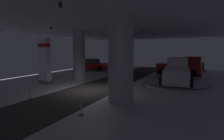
{
  "coord_description": "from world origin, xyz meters",
  "views": [
    {
      "loc": [
        7.98,
        -12.04,
        3.37
      ],
      "look_at": [
        0.51,
        3.29,
        1.4
      ],
      "focal_mm": 27.94,
      "sensor_mm": 36.0,
      "label": 1
    }
  ],
  "objects_px": {
    "display_platform_deep_right": "(191,70)",
    "visitor_walking_near": "(121,74)",
    "brand_sign_pylon": "(45,60)",
    "column_right": "(121,60)",
    "display_platform_far_right": "(178,75)",
    "display_platform_far_left": "(93,71)",
    "pickup_truck_deep_left": "(117,61)",
    "display_car_deep_right": "(191,65)",
    "display_platform_mid_right": "(176,84)",
    "pickup_truck_mid_right": "(177,72)",
    "display_car_far_left": "(93,65)",
    "visitor_walking_far": "(132,68)",
    "column_left": "(79,56)",
    "pickup_truck_far_right": "(181,67)",
    "display_platform_deep_left": "(117,66)"
  },
  "relations": [
    {
      "from": "display_platform_deep_right",
      "to": "display_platform_mid_right",
      "type": "distance_m",
      "value": 14.04
    },
    {
      "from": "pickup_truck_far_right",
      "to": "display_platform_mid_right",
      "type": "distance_m",
      "value": 6.76
    },
    {
      "from": "display_car_far_left",
      "to": "visitor_walking_near",
      "type": "relative_size",
      "value": 2.79
    },
    {
      "from": "column_left",
      "to": "column_right",
      "type": "bearing_deg",
      "value": -37.25
    },
    {
      "from": "column_left",
      "to": "pickup_truck_far_right",
      "type": "height_order",
      "value": "column_left"
    },
    {
      "from": "display_platform_far_left",
      "to": "visitor_walking_far",
      "type": "distance_m",
      "value": 6.33
    },
    {
      "from": "column_right",
      "to": "display_car_deep_right",
      "type": "height_order",
      "value": "column_right"
    },
    {
      "from": "display_platform_deep_left",
      "to": "display_car_far_left",
      "type": "bearing_deg",
      "value": -92.42
    },
    {
      "from": "pickup_truck_far_right",
      "to": "display_car_deep_right",
      "type": "bearing_deg",
      "value": 82.49
    },
    {
      "from": "display_car_deep_right",
      "to": "visitor_walking_near",
      "type": "xyz_separation_m",
      "value": [
        -6.23,
        -14.6,
        -0.08
      ]
    },
    {
      "from": "display_platform_deep_left",
      "to": "display_platform_far_left",
      "type": "bearing_deg",
      "value": -92.21
    },
    {
      "from": "brand_sign_pylon",
      "to": "display_car_far_left",
      "type": "height_order",
      "value": "brand_sign_pylon"
    },
    {
      "from": "display_platform_far_left",
      "to": "display_car_deep_right",
      "type": "relative_size",
      "value": 1.07
    },
    {
      "from": "display_platform_deep_right",
      "to": "column_right",
      "type": "bearing_deg",
      "value": -99.51
    },
    {
      "from": "display_platform_mid_right",
      "to": "visitor_walking_near",
      "type": "bearing_deg",
      "value": -174.08
    },
    {
      "from": "display_platform_far_right",
      "to": "pickup_truck_mid_right",
      "type": "xyz_separation_m",
      "value": [
        0.41,
        -6.4,
        1.12
      ]
    },
    {
      "from": "display_car_far_left",
      "to": "display_platform_deep_right",
      "type": "relative_size",
      "value": 0.95
    },
    {
      "from": "pickup_truck_far_right",
      "to": "pickup_truck_deep_left",
      "type": "relative_size",
      "value": 0.97
    },
    {
      "from": "column_left",
      "to": "column_right",
      "type": "relative_size",
      "value": 1.0
    },
    {
      "from": "brand_sign_pylon",
      "to": "display_car_deep_right",
      "type": "relative_size",
      "value": 1.02
    },
    {
      "from": "brand_sign_pylon",
      "to": "display_platform_deep_right",
      "type": "height_order",
      "value": "brand_sign_pylon"
    },
    {
      "from": "display_platform_deep_left",
      "to": "display_platform_deep_right",
      "type": "xyz_separation_m",
      "value": [
        13.29,
        -0.26,
        -0.04
      ]
    },
    {
      "from": "pickup_truck_deep_left",
      "to": "display_platform_mid_right",
      "type": "height_order",
      "value": "pickup_truck_deep_left"
    },
    {
      "from": "brand_sign_pylon",
      "to": "pickup_truck_mid_right",
      "type": "bearing_deg",
      "value": 22.23
    },
    {
      "from": "brand_sign_pylon",
      "to": "column_right",
      "type": "bearing_deg",
      "value": -14.85
    },
    {
      "from": "display_car_deep_right",
      "to": "display_platform_far_left",
      "type": "bearing_deg",
      "value": -148.86
    },
    {
      "from": "visitor_walking_near",
      "to": "visitor_walking_far",
      "type": "xyz_separation_m",
      "value": [
        -1.12,
        6.46,
        0.0
      ]
    },
    {
      "from": "pickup_truck_mid_right",
      "to": "display_platform_far_left",
      "type": "bearing_deg",
      "value": 156.75
    },
    {
      "from": "display_car_far_left",
      "to": "pickup_truck_mid_right",
      "type": "height_order",
      "value": "pickup_truck_mid_right"
    },
    {
      "from": "display_car_deep_right",
      "to": "visitor_walking_far",
      "type": "xyz_separation_m",
      "value": [
        -7.35,
        -8.13,
        -0.08
      ]
    },
    {
      "from": "display_platform_far_left",
      "to": "pickup_truck_mid_right",
      "type": "height_order",
      "value": "pickup_truck_mid_right"
    },
    {
      "from": "column_right",
      "to": "display_platform_far_right",
      "type": "distance_m",
      "value": 14.11
    },
    {
      "from": "display_platform_mid_right",
      "to": "visitor_walking_near",
      "type": "distance_m",
      "value": 5.45
    },
    {
      "from": "display_car_far_left",
      "to": "display_platform_deep_left",
      "type": "relative_size",
      "value": 0.78
    },
    {
      "from": "display_platform_far_left",
      "to": "pickup_truck_mid_right",
      "type": "distance_m",
      "value": 13.92
    },
    {
      "from": "brand_sign_pylon",
      "to": "column_left",
      "type": "bearing_deg",
      "value": 60.57
    },
    {
      "from": "display_car_far_left",
      "to": "visitor_walking_near",
      "type": "xyz_separation_m",
      "value": [
        7.44,
        -6.35,
        -0.18
      ]
    },
    {
      "from": "pickup_truck_far_right",
      "to": "display_platform_deep_left",
      "type": "distance_m",
      "value": 14.52
    },
    {
      "from": "display_car_deep_right",
      "to": "display_platform_mid_right",
      "type": "xyz_separation_m",
      "value": [
        -0.86,
        -14.04,
        -0.81
      ]
    },
    {
      "from": "visitor_walking_far",
      "to": "display_platform_deep_left",
      "type": "bearing_deg",
      "value": 125.45
    },
    {
      "from": "column_right",
      "to": "pickup_truck_far_right",
      "type": "distance_m",
      "value": 13.98
    },
    {
      "from": "pickup_truck_far_right",
      "to": "display_platform_deep_left",
      "type": "height_order",
      "value": "pickup_truck_far_right"
    },
    {
      "from": "display_platform_far_right",
      "to": "display_platform_mid_right",
      "type": "xyz_separation_m",
      "value": [
        0.43,
        -6.72,
        0.04
      ]
    },
    {
      "from": "display_platform_mid_right",
      "to": "display_car_far_left",
      "type": "bearing_deg",
      "value": 155.65
    },
    {
      "from": "pickup_truck_mid_right",
      "to": "visitor_walking_near",
      "type": "xyz_separation_m",
      "value": [
        -5.35,
        -0.88,
        -0.36
      ]
    },
    {
      "from": "display_platform_far_left",
      "to": "column_right",
      "type": "bearing_deg",
      "value": -51.64
    },
    {
      "from": "display_platform_far_left",
      "to": "pickup_truck_deep_left",
      "type": "xyz_separation_m",
      "value": [
        0.18,
        8.76,
        1.05
      ]
    },
    {
      "from": "brand_sign_pylon",
      "to": "pickup_truck_mid_right",
      "type": "xyz_separation_m",
      "value": [
        11.86,
        4.85,
        -1.1
      ]
    },
    {
      "from": "display_platform_deep_right",
      "to": "visitor_walking_near",
      "type": "height_order",
      "value": "visitor_walking_near"
    },
    {
      "from": "visitor_walking_far",
      "to": "display_platform_far_right",
      "type": "bearing_deg",
      "value": 7.62
    }
  ]
}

